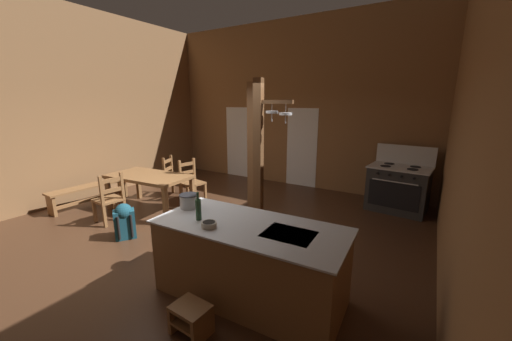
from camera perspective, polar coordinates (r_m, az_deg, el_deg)
name	(u,v)px	position (r m, az deg, el deg)	size (l,w,h in m)	color
ground_plane	(191,240)	(5.14, -12.72, -13.10)	(7.87, 8.50, 0.10)	#422819
wall_back	(292,105)	(7.88, 7.01, 12.59)	(7.87, 0.14, 4.23)	brown
wall_left	(61,106)	(7.61, -33.97, 10.44)	(0.14, 8.50, 4.23)	brown
wall_right	(480,112)	(3.27, 37.74, 9.00)	(0.14, 8.50, 4.23)	brown
glazed_door_back_left	(241,143)	(8.68, -3.04, 5.49)	(1.00, 0.01, 2.05)	white
glazed_panel_back_right	(302,148)	(7.76, 8.93, 4.41)	(0.84, 0.01, 2.05)	white
kitchen_island	(249,261)	(3.46, -1.30, -17.31)	(2.20, 1.05, 0.89)	brown
stove_range	(398,188)	(6.67, 26.09, -3.06)	(1.22, 0.92, 1.32)	#2A2A2A
support_post_with_pot_rack	(260,152)	(4.93, 0.85, 3.73)	(0.67, 0.25, 2.58)	brown
support_post_center	(252,148)	(5.91, -0.81, 4.43)	(0.14, 0.14, 2.58)	brown
step_stool	(191,317)	(3.21, -12.63, -26.26)	(0.37, 0.30, 0.30)	brown
dining_table	(149,179)	(6.39, -20.21, -1.61)	(1.77, 1.03, 0.74)	brown
ladderback_chair_near_window	(110,199)	(6.04, -26.75, -5.05)	(0.48, 0.48, 0.95)	brown
ladderback_chair_by_post	(174,177)	(7.21, -15.83, -1.27)	(0.57, 0.57, 0.95)	brown
ladderback_chair_at_table_end	(191,182)	(6.70, -12.57, -2.18)	(0.51, 0.51, 0.95)	brown
bench_along_left_wall	(90,191)	(7.32, -29.82, -3.51)	(0.44, 1.65, 0.44)	brown
backpack	(124,220)	(5.31, -24.39, -8.82)	(0.38, 0.39, 0.60)	#194756
stockpot_on_counter	(189,201)	(3.82, -12.97, -5.83)	(0.31, 0.24, 0.17)	silver
mixing_bowl_on_counter	(209,225)	(3.23, -9.19, -10.41)	(0.17, 0.17, 0.06)	#B2A893
bottle_tall_on_counter	(198,209)	(3.40, -11.24, -7.39)	(0.06, 0.06, 0.33)	#2D5638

